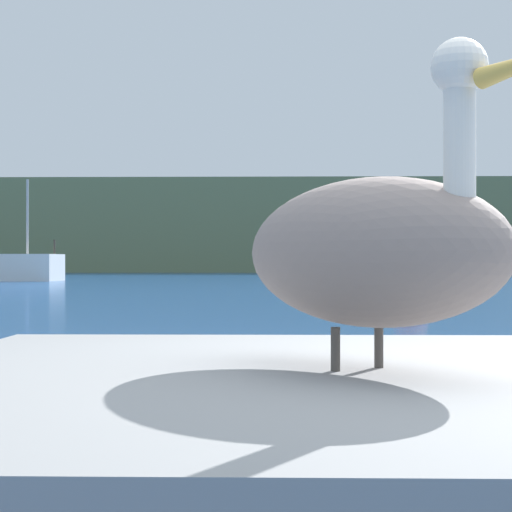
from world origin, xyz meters
name	(u,v)px	position (x,y,z in m)	size (l,w,h in m)	color
hillside_backdrop	(288,228)	(0.00, 80.77, 4.09)	(140.00, 14.46, 8.18)	#6B7A51
pier_dock	(369,466)	(-0.79, -0.18, 0.30)	(3.05, 2.82, 0.60)	#979797
pelican	(371,248)	(-0.78, -0.19, 0.99)	(1.05, 1.37, 0.97)	gray
mooring_buoy	(411,292)	(1.59, 15.00, 0.35)	(0.70, 0.70, 0.70)	#E54C19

